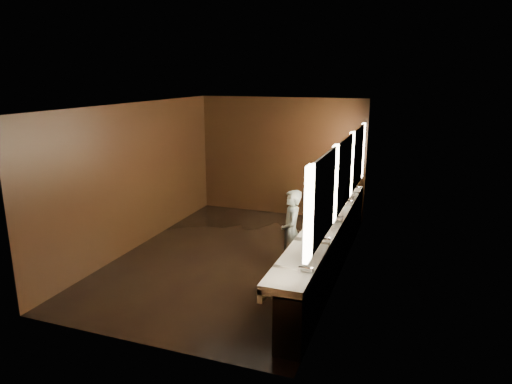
# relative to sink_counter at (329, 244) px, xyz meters

# --- Properties ---
(floor) EXTENTS (6.00, 6.00, 0.00)m
(floor) POSITION_rel_sink_counter_xyz_m (-1.79, 0.00, -0.50)
(floor) COLOR black
(floor) RESTS_ON ground
(ceiling) EXTENTS (4.00, 6.00, 0.02)m
(ceiling) POSITION_rel_sink_counter_xyz_m (-1.79, 0.00, 2.30)
(ceiling) COLOR #2D2D2B
(ceiling) RESTS_ON wall_back
(wall_back) EXTENTS (4.00, 0.02, 2.80)m
(wall_back) POSITION_rel_sink_counter_xyz_m (-1.79, 3.00, 0.90)
(wall_back) COLOR black
(wall_back) RESTS_ON floor
(wall_front) EXTENTS (4.00, 0.02, 2.80)m
(wall_front) POSITION_rel_sink_counter_xyz_m (-1.79, -3.00, 0.90)
(wall_front) COLOR black
(wall_front) RESTS_ON floor
(wall_left) EXTENTS (0.02, 6.00, 2.80)m
(wall_left) POSITION_rel_sink_counter_xyz_m (-3.79, 0.00, 0.90)
(wall_left) COLOR black
(wall_left) RESTS_ON floor
(wall_right) EXTENTS (0.02, 6.00, 2.80)m
(wall_right) POSITION_rel_sink_counter_xyz_m (0.21, 0.00, 0.90)
(wall_right) COLOR black
(wall_right) RESTS_ON floor
(sink_counter) EXTENTS (0.55, 5.40, 1.01)m
(sink_counter) POSITION_rel_sink_counter_xyz_m (0.00, 0.00, 0.00)
(sink_counter) COLOR black
(sink_counter) RESTS_ON floor
(mirror_band) EXTENTS (0.06, 5.03, 1.15)m
(mirror_band) POSITION_rel_sink_counter_xyz_m (0.19, -0.00, 1.25)
(mirror_band) COLOR #FCE7BF
(mirror_band) RESTS_ON wall_right
(person) EXTENTS (0.51, 0.62, 1.46)m
(person) POSITION_rel_sink_counter_xyz_m (-0.60, -0.28, 0.23)
(person) COLOR #89ADCC
(person) RESTS_ON floor
(trash_bin) EXTENTS (0.50, 0.50, 0.62)m
(trash_bin) POSITION_rel_sink_counter_xyz_m (-0.22, -0.95, -0.19)
(trash_bin) COLOR black
(trash_bin) RESTS_ON floor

